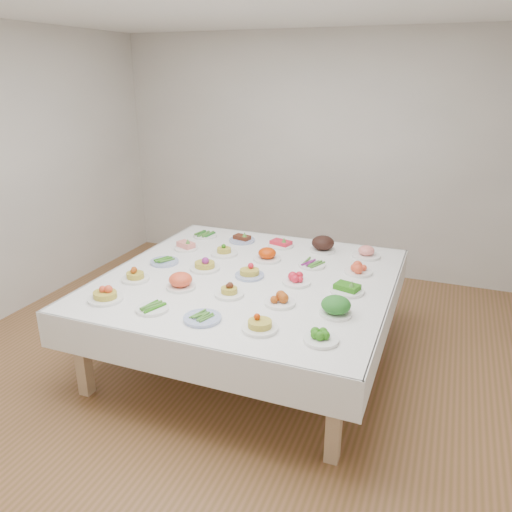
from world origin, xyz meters
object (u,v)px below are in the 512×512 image
at_px(display_table, 249,284).
at_px(dish_12, 249,269).
at_px(dish_24, 366,251).
at_px(dish_0, 105,291).

height_order(display_table, dish_12, dish_12).
height_order(display_table, dish_24, dish_24).
bearing_deg(dish_24, dish_0, -134.94).
bearing_deg(dish_12, dish_24, 45.59).
relative_size(dish_0, dish_24, 1.01).
height_order(dish_12, dish_24, dish_12).
relative_size(display_table, dish_24, 9.18).
distance_m(dish_0, dish_12, 1.15).
xyz_separation_m(display_table, dish_24, (0.81, 0.82, 0.12)).
distance_m(dish_0, dish_24, 2.31).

